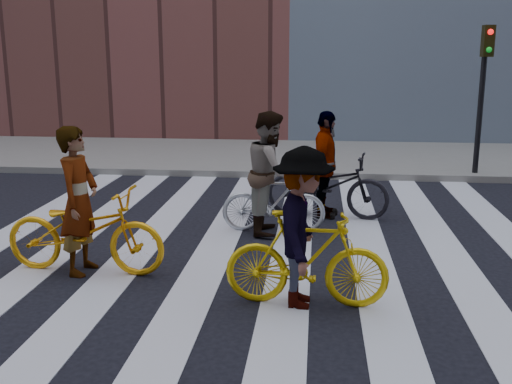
% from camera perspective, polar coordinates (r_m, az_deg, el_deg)
% --- Properties ---
extents(ground, '(100.00, 100.00, 0.00)m').
position_cam_1_polar(ground, '(8.64, -0.23, -5.55)').
color(ground, black).
rests_on(ground, ground).
extents(sidewalk_far, '(100.00, 5.00, 0.15)m').
position_cam_1_polar(sidewalk_far, '(15.89, 2.63, 3.39)').
color(sidewalk_far, gray).
rests_on(sidewalk_far, ground).
extents(zebra_crosswalk, '(8.25, 10.00, 0.01)m').
position_cam_1_polar(zebra_crosswalk, '(8.63, -0.23, -5.51)').
color(zebra_crosswalk, silver).
rests_on(zebra_crosswalk, ground).
extents(traffic_signal, '(0.22, 0.42, 3.33)m').
position_cam_1_polar(traffic_signal, '(13.92, 20.89, 10.31)').
color(traffic_signal, black).
rests_on(traffic_signal, ground).
extents(bike_yellow_left, '(2.16, 0.88, 1.11)m').
position_cam_1_polar(bike_yellow_left, '(7.95, -16.00, -3.55)').
color(bike_yellow_left, '#FDA90E').
rests_on(bike_yellow_left, ground).
extents(bike_silver_mid, '(1.63, 0.49, 0.98)m').
position_cam_1_polar(bike_silver_mid, '(9.36, 1.68, -0.95)').
color(bike_silver_mid, '#B2B6BC').
rests_on(bike_silver_mid, ground).
extents(bike_yellow_right, '(1.83, 0.58, 1.09)m').
position_cam_1_polar(bike_yellow_right, '(6.67, 4.84, -6.37)').
color(bike_yellow_right, yellow).
rests_on(bike_yellow_right, ground).
extents(bike_dark_rear, '(2.20, 1.11, 1.11)m').
position_cam_1_polar(bike_dark_rear, '(10.29, 6.82, 0.63)').
color(bike_dark_rear, black).
rests_on(bike_dark_rear, ground).
extents(rider_left, '(0.50, 0.72, 1.89)m').
position_cam_1_polar(rider_left, '(7.87, -16.52, -0.80)').
color(rider_left, slate).
rests_on(rider_left, ground).
extents(rider_mid, '(0.74, 0.94, 1.91)m').
position_cam_1_polar(rider_mid, '(9.27, 1.39, 1.85)').
color(rider_mid, slate).
rests_on(rider_mid, ground).
extents(rider_right, '(0.71, 1.18, 1.80)m').
position_cam_1_polar(rider_right, '(6.56, 4.46, -3.46)').
color(rider_right, slate).
rests_on(rider_right, ground).
extents(rider_rear, '(0.63, 1.13, 1.82)m').
position_cam_1_polar(rider_rear, '(10.22, 6.59, 2.60)').
color(rider_rear, slate).
rests_on(rider_rear, ground).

